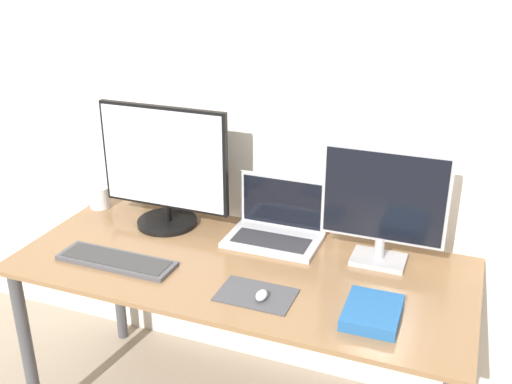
# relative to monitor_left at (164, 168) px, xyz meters

# --- Properties ---
(wall_back) EXTENTS (7.00, 0.05, 2.50)m
(wall_back) POSITION_rel_monitor_left_xyz_m (0.41, 0.23, 0.26)
(wall_back) COLOR silver
(wall_back) RESTS_ON ground_plane
(desk) EXTENTS (1.67, 0.73, 0.74)m
(desk) POSITION_rel_monitor_left_xyz_m (0.41, -0.20, -0.35)
(desk) COLOR olive
(desk) RESTS_ON ground_plane
(monitor_left) EXTENTS (0.55, 0.25, 0.50)m
(monitor_left) POSITION_rel_monitor_left_xyz_m (0.00, 0.00, 0.00)
(monitor_left) COLOR black
(monitor_left) RESTS_ON desk
(monitor_right) EXTENTS (0.45, 0.14, 0.44)m
(monitor_right) POSITION_rel_monitor_left_xyz_m (0.88, 0.00, -0.01)
(monitor_right) COLOR #B2B2B7
(monitor_right) RESTS_ON desk
(laptop) EXTENTS (0.36, 0.24, 0.24)m
(laptop) POSITION_rel_monitor_left_xyz_m (0.47, 0.05, -0.19)
(laptop) COLOR silver
(laptop) RESTS_ON desk
(keyboard) EXTENTS (0.45, 0.14, 0.02)m
(keyboard) POSITION_rel_monitor_left_xyz_m (-0.02, -0.36, -0.24)
(keyboard) COLOR #4C4C51
(keyboard) RESTS_ON desk
(mousepad) EXTENTS (0.26, 0.17, 0.00)m
(mousepad) POSITION_rel_monitor_left_xyz_m (0.54, -0.37, -0.25)
(mousepad) COLOR #47474C
(mousepad) RESTS_ON desk
(mouse) EXTENTS (0.04, 0.06, 0.03)m
(mouse) POSITION_rel_monitor_left_xyz_m (0.57, -0.40, -0.23)
(mouse) COLOR silver
(mouse) RESTS_ON mousepad
(book) EXTENTS (0.18, 0.22, 0.04)m
(book) POSITION_rel_monitor_left_xyz_m (0.93, -0.36, -0.23)
(book) COLOR #235B9E
(book) RESTS_ON desk
(mug) EXTENTS (0.09, 0.09, 0.09)m
(mug) POSITION_rel_monitor_left_xyz_m (-0.36, 0.05, -0.20)
(mug) COLOR white
(mug) RESTS_ON desk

